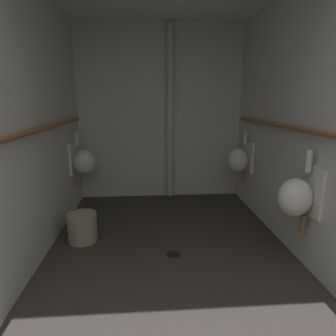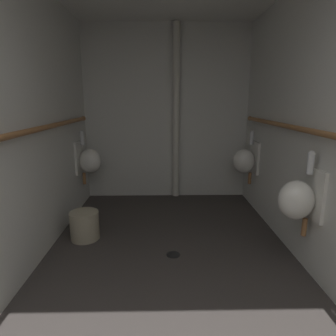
% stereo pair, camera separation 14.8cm
% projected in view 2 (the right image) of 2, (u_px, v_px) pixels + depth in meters
% --- Properties ---
extents(floor, '(2.60, 4.34, 0.08)m').
position_uv_depth(floor, '(170.00, 273.00, 2.64)').
color(floor, '#383330').
rests_on(floor, ground).
extents(wall_left, '(0.06, 4.34, 2.60)m').
position_uv_depth(wall_left, '(12.00, 127.00, 2.31)').
color(wall_left, silver).
rests_on(wall_left, ground).
extents(wall_right, '(0.06, 4.34, 2.60)m').
position_uv_depth(wall_right, '(325.00, 126.00, 2.36)').
color(wall_right, silver).
rests_on(wall_right, ground).
extents(wall_back, '(2.60, 0.06, 2.60)m').
position_uv_depth(wall_back, '(166.00, 114.00, 4.41)').
color(wall_back, silver).
rests_on(wall_back, ground).
extents(urinal_left_mid, '(0.32, 0.30, 0.76)m').
position_uv_depth(urinal_left_mid, '(89.00, 160.00, 4.01)').
color(urinal_left_mid, silver).
extents(urinal_right_mid, '(0.32, 0.30, 0.76)m').
position_uv_depth(urinal_right_mid, '(299.00, 199.00, 2.45)').
color(urinal_right_mid, silver).
extents(urinal_right_far, '(0.32, 0.30, 0.76)m').
position_uv_depth(urinal_right_far, '(245.00, 160.00, 4.02)').
color(urinal_right_far, silver).
extents(supply_pipe_left, '(0.06, 3.63, 0.06)m').
position_uv_depth(supply_pipe_left, '(25.00, 132.00, 2.34)').
color(supply_pipe_left, '#936038').
extents(supply_pipe_right, '(0.06, 3.61, 0.06)m').
position_uv_depth(supply_pipe_right, '(314.00, 132.00, 2.36)').
color(supply_pipe_right, '#936038').
extents(standpipe_back_wall, '(0.10, 0.10, 2.55)m').
position_uv_depth(standpipe_back_wall, '(176.00, 114.00, 4.31)').
color(standpipe_back_wall, beige).
rests_on(standpipe_back_wall, ground).
extents(floor_drain, '(0.14, 0.14, 0.01)m').
position_uv_depth(floor_drain, '(173.00, 254.00, 2.88)').
color(floor_drain, black).
rests_on(floor_drain, ground).
extents(waste_bin, '(0.32, 0.32, 0.31)m').
position_uv_depth(waste_bin, '(85.00, 225.00, 3.19)').
color(waste_bin, '#9E937A').
rests_on(waste_bin, ground).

